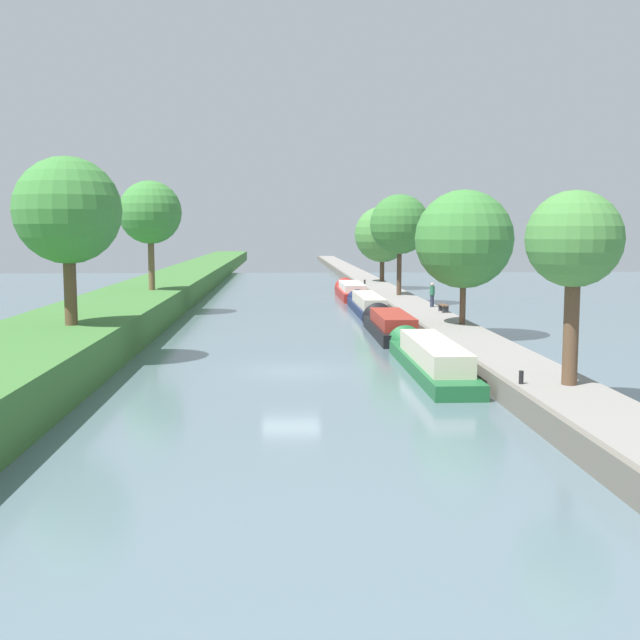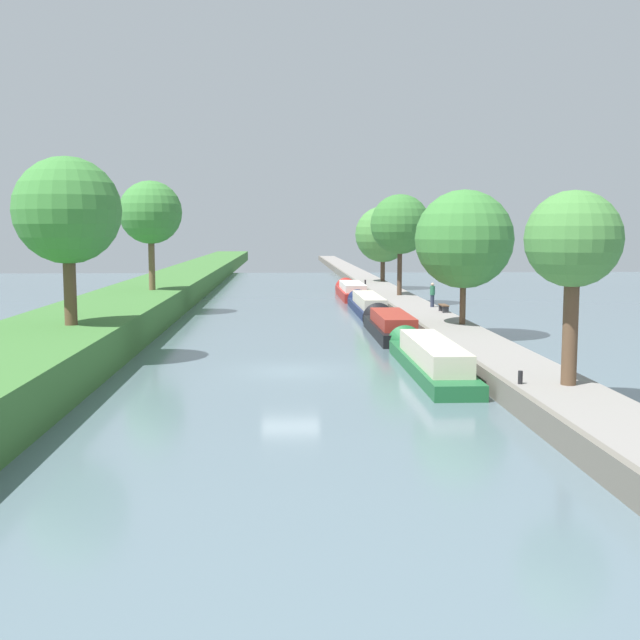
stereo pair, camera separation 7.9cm
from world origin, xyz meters
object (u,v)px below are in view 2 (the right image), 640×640
object	(u,v)px
narrowboat_green	(428,357)
narrowboat_navy	(367,305)
narrowboat_red	(351,291)
park_bench	(444,307)
mooring_bollard_far	(365,282)
person_walking	(432,294)
mooring_bollard_near	(520,377)
narrowboat_black	(389,325)

from	to	relation	value
narrowboat_green	narrowboat_navy	xyz separation A→B (m)	(-0.01, 24.48, -0.02)
narrowboat_red	park_bench	size ratio (longest dim) A/B	8.31
narrowboat_navy	mooring_bollard_far	bearing A→B (deg)	84.34
park_bench	mooring_bollard_far	bearing A→B (deg)	94.95
narrowboat_green	person_walking	world-z (taller)	person_walking
narrowboat_green	mooring_bollard_far	xyz separation A→B (m)	(1.81, 42.80, 0.47)
narrowboat_green	narrowboat_red	xyz separation A→B (m)	(-0.02, 37.92, -0.01)
narrowboat_red	park_bench	bearing A→B (deg)	-79.16
mooring_bollard_near	mooring_bollard_far	world-z (taller)	same
mooring_bollard_near	park_bench	world-z (taller)	park_bench
narrowboat_red	mooring_bollard_near	xyz separation A→B (m)	(1.82, -45.22, 0.48)
narrowboat_black	person_walking	size ratio (longest dim) A/B	6.66
person_walking	park_bench	distance (m)	3.35
narrowboat_green	narrowboat_red	size ratio (longest dim) A/B	1.03
mooring_bollard_far	park_bench	bearing A→B (deg)	-85.05
narrowboat_navy	narrowboat_green	bearing A→B (deg)	-89.98
mooring_bollard_near	mooring_bollard_far	distance (m)	50.09
narrowboat_green	mooring_bollard_near	world-z (taller)	narrowboat_green
narrowboat_green	narrowboat_black	distance (m)	11.99
person_walking	mooring_bollard_far	distance (m)	23.10
person_walking	park_bench	xyz separation A→B (m)	(0.10, -3.30, -0.53)
narrowboat_green	narrowboat_red	world-z (taller)	narrowboat_green
narrowboat_red	mooring_bollard_near	bearing A→B (deg)	-87.69
narrowboat_red	mooring_bollard_far	world-z (taller)	narrowboat_red
narrowboat_navy	mooring_bollard_far	xyz separation A→B (m)	(1.82, 18.32, 0.49)
mooring_bollard_near	person_walking	bearing A→B (deg)	85.42
narrowboat_black	narrowboat_red	world-z (taller)	narrowboat_red
narrowboat_green	mooring_bollard_near	size ratio (longest dim) A/B	28.47
narrowboat_red	narrowboat_green	bearing A→B (deg)	-89.98
narrowboat_green	narrowboat_navy	world-z (taller)	narrowboat_green
narrowboat_green	person_walking	size ratio (longest dim) A/B	7.72
narrowboat_navy	person_walking	world-z (taller)	person_walking
narrowboat_red	mooring_bollard_near	distance (m)	45.26
narrowboat_green	mooring_bollard_near	bearing A→B (deg)	-76.07
mooring_bollard_far	person_walking	bearing A→B (deg)	-84.60
narrowboat_red	park_bench	xyz separation A→B (m)	(4.10, -21.41, 0.60)
narrowboat_red	mooring_bollard_far	distance (m)	5.23
mooring_bollard_near	mooring_bollard_far	xyz separation A→B (m)	(0.00, 50.09, 0.00)
narrowboat_red	narrowboat_navy	bearing A→B (deg)	-89.97
mooring_bollard_near	park_bench	bearing A→B (deg)	84.54
narrowboat_red	mooring_bollard_far	bearing A→B (deg)	69.49
narrowboat_green	person_walking	bearing A→B (deg)	78.64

